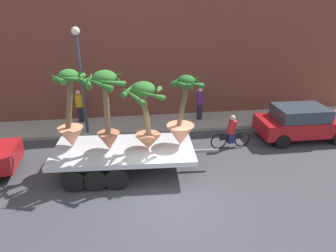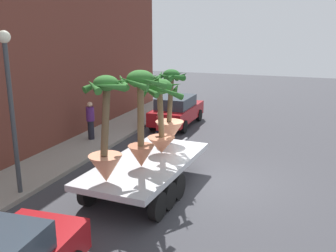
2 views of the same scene
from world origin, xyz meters
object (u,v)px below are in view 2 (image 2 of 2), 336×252
object	(u,v)px
cyclist	(160,130)
potted_palm_rear	(141,114)
street_lamp	(10,93)
flatbed_trailer	(144,170)
potted_palm_extra	(161,115)
potted_palm_middle	(106,139)
potted_palm_front	(170,115)
pedestrian_far_left	(90,120)
parked_car	(177,110)

from	to	relation	value
cyclist	potted_palm_rear	bearing A→B (deg)	-164.58
potted_palm_rear	street_lamp	distance (m)	3.80
flatbed_trailer	cyclist	xyz separation A→B (m)	(4.84, 1.36, -0.09)
potted_palm_rear	flatbed_trailer	bearing A→B (deg)	9.97
flatbed_trailer	potted_palm_extra	world-z (taller)	potted_palm_extra
potted_palm_middle	potted_palm_front	size ratio (longest dim) A/B	1.09
pedestrian_far_left	flatbed_trailer	bearing A→B (deg)	-133.21
potted_palm_front	potted_palm_extra	size ratio (longest dim) A/B	1.06
street_lamp	pedestrian_far_left	bearing A→B (deg)	9.52
potted_palm_middle	potted_palm_extra	xyz separation A→B (m)	(2.64, -0.55, 0.11)
parked_car	potted_palm_front	bearing A→B (deg)	-163.33
pedestrian_far_left	parked_car	bearing A→B (deg)	-32.22
potted_palm_rear	potted_palm_extra	bearing A→B (deg)	-5.08
potted_palm_extra	street_lamp	bearing A→B (deg)	125.94
flatbed_trailer	pedestrian_far_left	size ratio (longest dim) A/B	3.61
potted_palm_front	parked_car	world-z (taller)	potted_palm_front
flatbed_trailer	potted_palm_extra	size ratio (longest dim) A/B	2.47
potted_palm_extra	cyclist	distance (m)	4.37
potted_palm_extra	parked_car	bearing A→B (deg)	15.02
flatbed_trailer	street_lamp	size ratio (longest dim) A/B	1.28
potted_palm_rear	potted_palm_front	size ratio (longest dim) A/B	1.10
potted_palm_extra	cyclist	bearing A→B (deg)	22.00
cyclist	pedestrian_far_left	world-z (taller)	pedestrian_far_left
cyclist	potted_palm_extra	bearing A→B (deg)	-158.00
flatbed_trailer	street_lamp	bearing A→B (deg)	114.13
parked_car	flatbed_trailer	bearing A→B (deg)	-167.90
parked_car	street_lamp	world-z (taller)	street_lamp
potted_palm_front	cyclist	distance (m)	3.09
potted_palm_extra	pedestrian_far_left	xyz separation A→B (m)	(3.08, 4.59, -1.25)
potted_palm_middle	parked_car	world-z (taller)	potted_palm_middle
potted_palm_middle	street_lamp	bearing A→B (deg)	89.86
potted_palm_extra	pedestrian_far_left	world-z (taller)	potted_palm_extra
potted_palm_front	cyclist	xyz separation A→B (m)	(2.44, 1.35, -1.33)
parked_car	pedestrian_far_left	bearing A→B (deg)	147.78
cyclist	flatbed_trailer	bearing A→B (deg)	-164.31
potted_palm_extra	potted_palm_rear	bearing A→B (deg)	174.92
pedestrian_far_left	potted_palm_extra	bearing A→B (deg)	-123.88
potted_palm_front	flatbed_trailer	bearing A→B (deg)	-179.77
potted_palm_rear	potted_palm_extra	xyz separation A→B (m)	(1.32, -0.12, -0.32)
flatbed_trailer	potted_palm_rear	distance (m)	1.87
potted_palm_front	street_lamp	size ratio (longest dim) A/B	0.55
parked_car	potted_palm_middle	bearing A→B (deg)	-171.96
pedestrian_far_left	street_lamp	size ratio (longest dim) A/B	0.35
potted_palm_rear	parked_car	xyz separation A→B (m)	(8.59, 1.83, -1.79)
potted_palm_middle	cyclist	size ratio (longest dim) A/B	1.57
potted_palm_middle	pedestrian_far_left	xyz separation A→B (m)	(5.72, 4.04, -1.14)
potted_palm_front	street_lamp	bearing A→B (deg)	138.84
potted_palm_middle	parked_car	distance (m)	10.10
potted_palm_extra	street_lamp	distance (m)	4.58
potted_palm_middle	potted_palm_front	xyz separation A→B (m)	(3.97, -0.38, -0.18)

